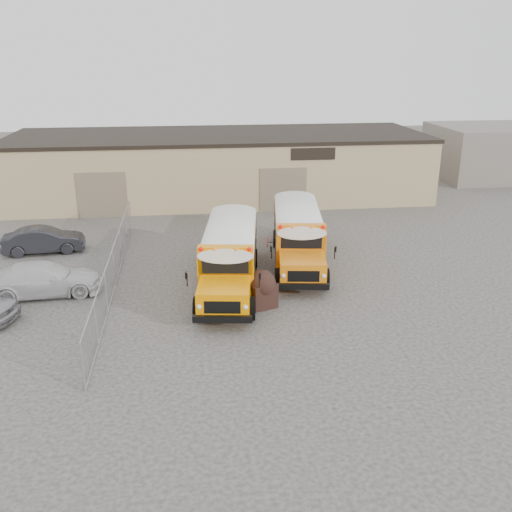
{
  "coord_description": "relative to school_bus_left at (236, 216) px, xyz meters",
  "views": [
    {
      "loc": [
        -2.48,
        -22.36,
        10.36
      ],
      "look_at": [
        0.51,
        1.79,
        1.6
      ],
      "focal_mm": 40.0,
      "sensor_mm": 36.0,
      "label": 1
    }
  ],
  "objects": [
    {
      "name": "ground",
      "position": [
        -0.19,
        -8.44,
        -1.62
      ],
      "size": [
        120.0,
        120.0,
        0.0
      ],
      "primitive_type": "plane",
      "color": "#353331",
      "rests_on": "ground"
    },
    {
      "name": "school_bus_left",
      "position": [
        0.0,
        0.0,
        0.0
      ],
      "size": [
        3.62,
        9.81,
        2.81
      ],
      "color": "#FF8F00",
      "rests_on": "ground"
    },
    {
      "name": "chainlink_fence",
      "position": [
        -6.19,
        -5.44,
        -0.72
      ],
      "size": [
        0.07,
        18.07,
        1.81
      ],
      "color": "#95979D",
      "rests_on": "ground"
    },
    {
      "name": "car_dark",
      "position": [
        -10.5,
        -0.23,
        -0.92
      ],
      "size": [
        4.4,
        1.95,
        1.4
      ],
      "primitive_type": "imported",
      "rotation": [
        0.0,
        0.0,
        1.68
      ],
      "color": "black",
      "rests_on": "ground"
    },
    {
      "name": "warehouse",
      "position": [
        -0.19,
        11.55,
        0.75
      ],
      "size": [
        30.2,
        10.2,
        4.67
      ],
      "color": "tan",
      "rests_on": "ground"
    },
    {
      "name": "school_bus_right",
      "position": [
        3.79,
        2.7,
        -0.01
      ],
      "size": [
        3.64,
        9.73,
        2.78
      ],
      "color": "orange",
      "rests_on": "ground"
    },
    {
      "name": "distant_building_right",
      "position": [
        23.81,
        15.56,
        0.58
      ],
      "size": [
        10.0,
        8.0,
        4.4
      ],
      "primitive_type": "cube",
      "color": "gray",
      "rests_on": "ground"
    },
    {
      "name": "car_white",
      "position": [
        -9.21,
        -6.13,
        -0.89
      ],
      "size": [
        5.21,
        2.47,
        1.47
      ],
      "primitive_type": "imported",
      "rotation": [
        0.0,
        0.0,
        1.65
      ],
      "color": "silver",
      "rests_on": "ground"
    },
    {
      "name": "tarp_bundle",
      "position": [
        0.33,
        -8.61,
        -0.78
      ],
      "size": [
        1.37,
        1.31,
        1.65
      ],
      "color": "black",
      "rests_on": "ground"
    }
  ]
}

